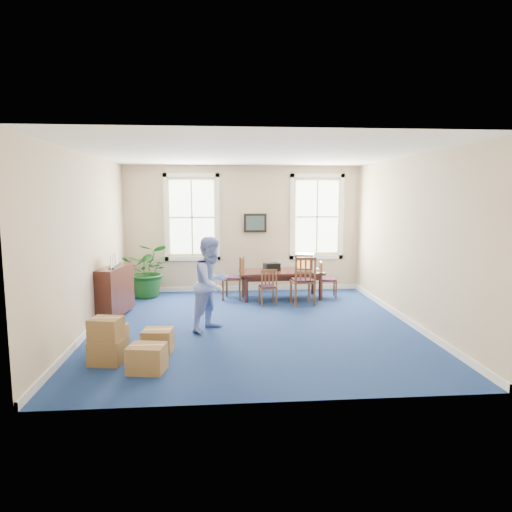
{
  "coord_description": "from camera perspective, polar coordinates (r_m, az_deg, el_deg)",
  "views": [
    {
      "loc": [
        -0.66,
        -8.38,
        2.46
      ],
      "look_at": [
        0.1,
        0.6,
        1.25
      ],
      "focal_mm": 32.0,
      "sensor_mm": 36.0,
      "label": 1
    }
  ],
  "objects": [
    {
      "name": "baseboard_left",
      "position": [
        9.02,
        -19.7,
        -8.25
      ],
      "size": [
        0.04,
        6.5,
        0.12
      ],
      "primitive_type": "cube",
      "color": "white",
      "rests_on": "ground"
    },
    {
      "name": "chair_end_left",
      "position": [
        10.82,
        -2.88,
        -2.71
      ],
      "size": [
        0.56,
        0.56,
        1.03
      ],
      "primitive_type": null,
      "rotation": [
        0.0,
        0.0,
        -1.82
      ],
      "color": "brown",
      "rests_on": "ground"
    },
    {
      "name": "wall_left",
      "position": [
        8.74,
        -20.35,
        1.53
      ],
      "size": [
        0.0,
        6.5,
        6.5
      ],
      "primitive_type": "plane",
      "rotation": [
        1.57,
        0.0,
        1.57
      ],
      "color": "#C3AD8D",
      "rests_on": "ground"
    },
    {
      "name": "chair_near_left",
      "position": [
        10.24,
        1.46,
        -3.85
      ],
      "size": [
        0.41,
        0.41,
        0.84
      ],
      "primitive_type": null,
      "rotation": [
        0.0,
        0.0,
        3.24
      ],
      "color": "brown",
      "rests_on": "ground"
    },
    {
      "name": "crt_tv",
      "position": [
        11.0,
        6.1,
        -0.74
      ],
      "size": [
        0.56,
        0.59,
        0.4
      ],
      "primitive_type": null,
      "rotation": [
        0.0,
        0.0,
        -0.28
      ],
      "color": "#B7B7BC",
      "rests_on": "conference_table"
    },
    {
      "name": "chair_end_right",
      "position": [
        11.15,
        9.01,
        -2.91
      ],
      "size": [
        0.43,
        0.43,
        0.87
      ],
      "primitive_type": null,
      "rotation": [
        0.0,
        0.0,
        1.46
      ],
      "color": "brown",
      "rests_on": "ground"
    },
    {
      "name": "baseboard_right",
      "position": [
        9.44,
        18.11,
        -7.47
      ],
      "size": [
        0.04,
        6.5,
        0.12
      ],
      "primitive_type": "cube",
      "color": "white",
      "rests_on": "ground"
    },
    {
      "name": "brochure_rack",
      "position": [
        9.55,
        -17.25,
        -0.85
      ],
      "size": [
        0.24,
        0.63,
        0.27
      ],
      "primitive_type": null,
      "rotation": [
        0.0,
        0.0,
        -0.21
      ],
      "color": "#99999E",
      "rests_on": "credenza"
    },
    {
      "name": "ceiling",
      "position": [
        8.44,
        -0.34,
        12.68
      ],
      "size": [
        6.5,
        6.5,
        0.0
      ],
      "primitive_type": "plane",
      "rotation": [
        3.14,
        0.0,
        0.0
      ],
      "color": "white",
      "rests_on": "ground"
    },
    {
      "name": "wall_back",
      "position": [
        11.68,
        -1.59,
        3.42
      ],
      "size": [
        6.5,
        0.0,
        6.5
      ],
      "primitive_type": "plane",
      "rotation": [
        1.57,
        0.0,
        0.0
      ],
      "color": "#C3AD8D",
      "rests_on": "ground"
    },
    {
      "name": "baseboard_back",
      "position": [
        11.86,
        -1.55,
        -4.03
      ],
      "size": [
        6.0,
        0.04,
        0.12
      ],
      "primitive_type": "cube",
      "color": "white",
      "rests_on": "ground"
    },
    {
      "name": "equipment_bag",
      "position": [
        10.9,
        1.98,
        -1.37
      ],
      "size": [
        0.42,
        0.34,
        0.18
      ],
      "primitive_type": "cube",
      "rotation": [
        0.0,
        0.0,
        0.31
      ],
      "color": "black",
      "rests_on": "conference_table"
    },
    {
      "name": "game_console",
      "position": [
        11.04,
        7.48,
        -1.67
      ],
      "size": [
        0.16,
        0.2,
        0.05
      ],
      "primitive_type": "cube",
      "rotation": [
        0.0,
        0.0,
        -0.08
      ],
      "color": "white",
      "rests_on": "conference_table"
    },
    {
      "name": "wall_front",
      "position": [
        5.24,
        2.46,
        -1.79
      ],
      "size": [
        6.5,
        0.0,
        6.5
      ],
      "primitive_type": "plane",
      "rotation": [
        -1.57,
        0.0,
        0.0
      ],
      "color": "#C3AD8D",
      "rests_on": "ground"
    },
    {
      "name": "conference_table",
      "position": [
        10.96,
        3.15,
        -3.57
      ],
      "size": [
        1.98,
        0.97,
        0.66
      ],
      "primitive_type": null,
      "rotation": [
        0.0,
        0.0,
        0.05
      ],
      "color": "#421D15",
      "rests_on": "ground"
    },
    {
      "name": "man",
      "position": [
        8.34,
        -5.55,
        -3.47
      ],
      "size": [
        1.02,
        1.06,
        1.71
      ],
      "primitive_type": "imported",
      "rotation": [
        0.0,
        0.0,
        0.92
      ],
      "color": "#87A0ED",
      "rests_on": "ground"
    },
    {
      "name": "window_left",
      "position": [
        11.64,
        -8.01,
        4.81
      ],
      "size": [
        1.4,
        0.12,
        2.2
      ],
      "primitive_type": null,
      "color": "white",
      "rests_on": "ground"
    },
    {
      "name": "cardboard_boxes",
      "position": [
        7.16,
        -16.59,
        -9.73
      ],
      "size": [
        1.45,
        1.45,
        0.72
      ],
      "primitive_type": null,
      "rotation": [
        0.0,
        0.0,
        -0.16
      ],
      "color": "olive",
      "rests_on": "ground"
    },
    {
      "name": "credenza",
      "position": [
        9.67,
        -17.21,
        -4.49
      ],
      "size": [
        0.55,
        1.27,
        0.97
      ],
      "primitive_type": "cube",
      "rotation": [
        0.0,
        0.0,
        -0.17
      ],
      "color": "#421D15",
      "rests_on": "ground"
    },
    {
      "name": "chair_near_right",
      "position": [
        10.33,
        5.85,
        -3.02
      ],
      "size": [
        0.54,
        0.54,
        1.11
      ],
      "primitive_type": null,
      "rotation": [
        0.0,
        0.0,
        3.22
      ],
      "color": "brown",
      "rests_on": "ground"
    },
    {
      "name": "wall_right",
      "position": [
        9.18,
        18.68,
        1.87
      ],
      "size": [
        0.0,
        6.5,
        6.5
      ],
      "primitive_type": "plane",
      "rotation": [
        1.57,
        0.0,
        -1.57
      ],
      "color": "#C3AD8D",
      "rests_on": "ground"
    },
    {
      "name": "floor",
      "position": [
        8.76,
        -0.32,
        -8.67
      ],
      "size": [
        6.5,
        6.5,
        0.0
      ],
      "primitive_type": "plane",
      "color": "navy",
      "rests_on": "ground"
    },
    {
      "name": "wall_picture",
      "position": [
        11.64,
        -0.1,
        4.15
      ],
      "size": [
        0.58,
        0.06,
        0.48
      ],
      "primitive_type": null,
      "color": "black",
      "rests_on": "ground"
    },
    {
      "name": "potted_plant",
      "position": [
        11.31,
        -13.27,
        -1.75
      ],
      "size": [
        1.21,
        1.07,
        1.31
      ],
      "primitive_type": "imported",
      "rotation": [
        0.0,
        0.0,
        -0.04
      ],
      "color": "#164A18",
      "rests_on": "ground"
    },
    {
      "name": "window_right",
      "position": [
        11.9,
        7.62,
        4.88
      ],
      "size": [
        1.4,
        0.12,
        2.2
      ],
      "primitive_type": null,
      "color": "white",
      "rests_on": "ground"
    }
  ]
}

